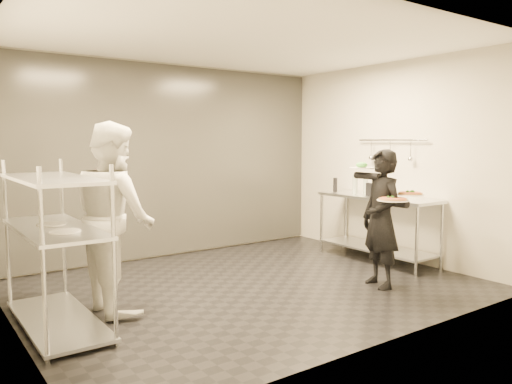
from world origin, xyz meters
TOP-DOWN VIEW (x-y plane):
  - room_shell at (0.00, 1.18)m, footprint 5.00×4.00m
  - pass_rack at (-2.15, -0.00)m, footprint 0.60×1.60m
  - prep_counter at (2.18, 0.00)m, footprint 0.60×1.80m
  - utensil_rail at (2.43, -0.00)m, footprint 0.07×1.20m
  - waiter at (1.23, -0.88)m, footprint 0.51×0.65m
  - chef at (-1.55, 0.13)m, footprint 0.73×0.92m
  - pizza_plate_near at (1.14, -1.11)m, footprint 0.34×0.34m
  - pizza_plate_far at (1.40, -1.13)m, footprint 0.30×0.30m
  - salad_plate at (1.16, -0.63)m, footprint 0.29×0.29m
  - pos_monitor at (2.06, -0.02)m, footprint 0.09×0.26m
  - bottle_green at (2.06, 0.32)m, footprint 0.08×0.08m
  - bottle_clear at (2.24, 0.29)m, footprint 0.07×0.07m
  - bottle_dark at (2.08, 0.74)m, footprint 0.06×0.06m

SIDE VIEW (x-z plane):
  - prep_counter at x=2.18m, z-range 0.17..1.09m
  - pass_rack at x=-2.15m, z-range 0.02..1.52m
  - waiter at x=1.23m, z-range 0.00..1.59m
  - chef at x=-1.55m, z-range 0.00..1.88m
  - pos_monitor at x=2.06m, z-range 0.92..1.10m
  - bottle_dark at x=2.08m, z-range 0.92..1.13m
  - bottle_clear at x=2.24m, z-range 0.92..1.14m
  - pizza_plate_near at x=1.14m, z-range 1.02..1.07m
  - bottle_green at x=2.06m, z-range 0.92..1.19m
  - pizza_plate_far at x=1.40m, z-range 1.07..1.12m
  - salad_plate at x=1.16m, z-range 1.35..1.42m
  - room_shell at x=0.00m, z-range 0.00..2.80m
  - utensil_rail at x=2.43m, z-range 1.39..1.70m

